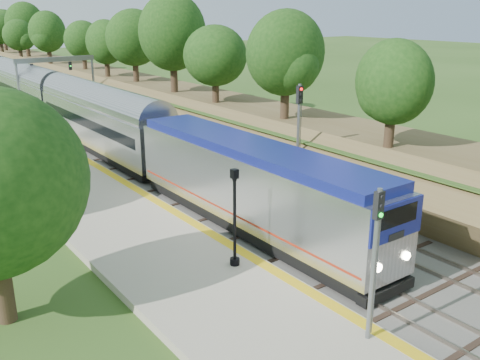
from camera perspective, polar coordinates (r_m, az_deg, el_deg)
trackbed at (r=66.22m, az=-20.36°, el=7.17°), size 9.50×170.00×0.28m
platform at (r=24.14m, az=-6.55°, el=-9.02°), size 6.40×68.00×0.38m
yellow_stripe at (r=25.41m, az=-0.95°, el=-6.97°), size 0.55×68.00×0.01m
embankment at (r=68.63m, az=-13.78°, el=9.70°), size 10.64×170.00×11.70m
signal_gantry at (r=60.95m, az=-19.04°, el=11.01°), size 8.40×0.38×6.20m
train at (r=72.62m, az=-23.78°, el=9.38°), size 2.99×119.93×4.40m
lamppost_far at (r=22.82m, az=-0.57°, el=-4.64°), size 0.43×0.43×4.35m
signal_platform at (r=17.81m, az=14.20°, el=-7.18°), size 0.31×0.25×5.36m
signal_farside at (r=33.01m, az=6.26°, el=5.71°), size 0.36×0.29×6.64m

